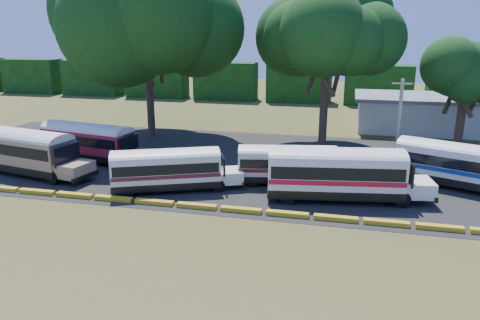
% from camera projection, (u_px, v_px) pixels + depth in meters
% --- Properties ---
extents(ground, '(160.00, 160.00, 0.00)m').
position_uv_depth(ground, '(214.00, 216.00, 29.58)').
color(ground, '#364316').
rests_on(ground, ground).
extents(asphalt_strip, '(64.00, 24.00, 0.02)m').
position_uv_depth(asphalt_strip, '(264.00, 165.00, 40.59)').
color(asphalt_strip, black).
rests_on(asphalt_strip, ground).
extents(curb, '(53.70, 0.45, 0.30)m').
position_uv_depth(curb, '(219.00, 208.00, 30.47)').
color(curb, gold).
rests_on(curb, ground).
extents(terminal_building, '(19.00, 9.00, 4.00)m').
position_uv_depth(terminal_building, '(440.00, 113.00, 53.15)').
color(terminal_building, beige).
rests_on(terminal_building, ground).
extents(treeline_backdrop, '(130.00, 4.00, 6.00)m').
position_uv_depth(treeline_backdrop, '(299.00, 83.00, 73.69)').
color(treeline_backdrop, black).
rests_on(treeline_backdrop, ground).
extents(bus_beige, '(11.49, 4.93, 3.67)m').
position_uv_depth(bus_beige, '(24.00, 149.00, 37.54)').
color(bus_beige, black).
rests_on(bus_beige, ground).
extents(bus_red, '(10.61, 4.43, 3.39)m').
position_uv_depth(bus_red, '(90.00, 140.00, 41.15)').
color(bus_red, black).
rests_on(bus_red, ground).
extents(bus_cream_west, '(9.61, 5.85, 3.11)m').
position_uv_depth(bus_cream_west, '(169.00, 167.00, 33.74)').
color(bus_cream_west, black).
rests_on(bus_cream_west, ground).
extents(bus_cream_east, '(9.26, 3.82, 2.96)m').
position_uv_depth(bus_cream_east, '(290.00, 162.00, 35.27)').
color(bus_cream_east, black).
rests_on(bus_cream_east, ground).
extents(bus_white_red, '(11.44, 4.40, 3.67)m').
position_uv_depth(bus_white_red, '(339.00, 171.00, 31.82)').
color(bus_white_red, black).
rests_on(bus_white_red, ground).
extents(bus_white_blue, '(10.31, 6.40, 3.35)m').
position_uv_depth(bus_white_blue, '(459.00, 163.00, 34.36)').
color(bus_white_blue, black).
rests_on(bus_white_blue, ground).
extents(tree_west, '(15.38, 15.38, 18.18)m').
position_uv_depth(tree_west, '(146.00, 17.00, 47.73)').
color(tree_west, '#36261B').
rests_on(tree_west, ground).
extents(tree_center, '(10.86, 10.86, 15.41)m').
position_uv_depth(tree_center, '(328.00, 28.00, 44.03)').
color(tree_center, '#36261B').
rests_on(tree_center, ground).
extents(tree_east, '(6.86, 6.86, 10.32)m').
position_uv_depth(tree_east, '(467.00, 69.00, 43.67)').
color(tree_east, '#36261B').
rests_on(tree_east, ground).
extents(utility_pole, '(1.60, 0.30, 7.51)m').
position_uv_depth(utility_pole, '(399.00, 124.00, 38.42)').
color(utility_pole, gray).
rests_on(utility_pole, ground).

